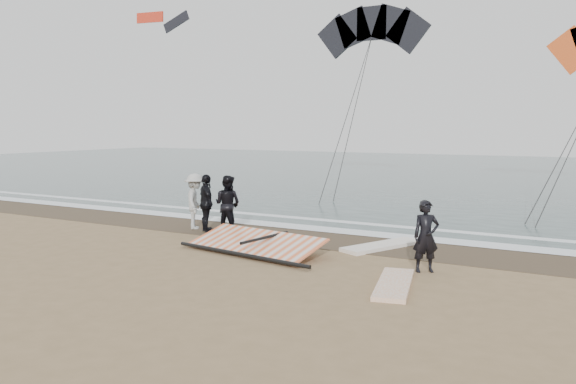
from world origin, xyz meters
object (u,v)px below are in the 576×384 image
Objects in this scene: man_main at (426,236)px; board_white at (394,284)px; board_cream at (382,246)px; sail_rig at (256,244)px.

board_white is at bearing -134.09° from man_main.
board_cream reaches higher than board_white.
board_white is (-0.27, -1.54, -0.82)m from man_main.
sail_rig is at bearing 149.10° from board_white.
man_main reaches higher than board_white.
sail_rig is at bearing 146.15° from man_main.
board_white is 3.95m from board_cream.
man_main is 0.70× the size of board_white.
board_cream is at bearing 100.65° from board_white.
board_white is 0.55× the size of sail_rig.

